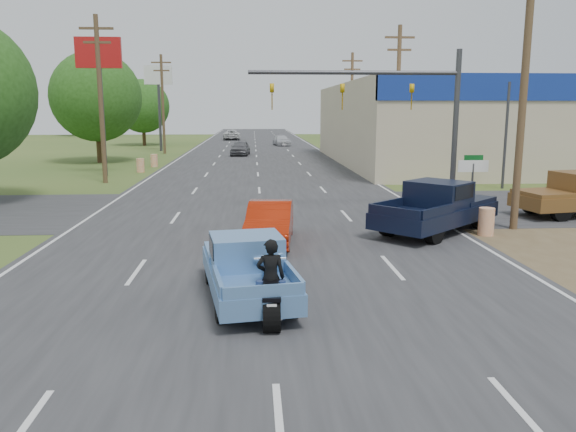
{
  "coord_description": "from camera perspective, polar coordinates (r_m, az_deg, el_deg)",
  "views": [
    {
      "loc": [
        -0.33,
        -7.24,
        4.43
      ],
      "look_at": [
        0.7,
        9.31,
        1.3
      ],
      "focal_mm": 35.0,
      "sensor_mm": 36.0,
      "label": 1
    }
  ],
  "objects": [
    {
      "name": "tree_6",
      "position": [
        106.48,
        -20.14,
        11.16
      ],
      "size": [
        8.82,
        8.82,
        10.92
      ],
      "color": "#422D19",
      "rests_on": "ground"
    },
    {
      "name": "rider",
      "position": [
        11.99,
        -1.77,
        -6.72
      ],
      "size": [
        0.62,
        0.41,
        1.68
      ],
      "primitive_type": "imported",
      "rotation": [
        0.0,
        0.0,
        3.13
      ],
      "color": "black",
      "rests_on": "ground"
    },
    {
      "name": "navy_pickup",
      "position": [
        21.37,
        15.01,
        0.95
      ],
      "size": [
        5.67,
        5.45,
        1.88
      ],
      "rotation": [
        0.0,
        0.0,
        -0.83
      ],
      "color": "black",
      "rests_on": "ground"
    },
    {
      "name": "street_name_sign",
      "position": [
        24.67,
        18.22,
        3.58
      ],
      "size": [
        0.8,
        0.08,
        2.61
      ],
      "color": "#3F3F44",
      "rests_on": "ground"
    },
    {
      "name": "barrel_0",
      "position": [
        21.33,
        19.49,
        -0.55
      ],
      "size": [
        0.56,
        0.56,
        1.0
      ],
      "primitive_type": "cylinder",
      "color": "orange",
      "rests_on": "ground"
    },
    {
      "name": "pole_sign_left_far",
      "position": [
        64.11,
        -13.02,
        12.86
      ],
      "size": [
        3.0,
        0.35,
        9.2
      ],
      "color": "#3F3F44",
      "rests_on": "ground"
    },
    {
      "name": "blue_pickup",
      "position": [
        13.46,
        -4.25,
        -5.09
      ],
      "size": [
        2.47,
        4.84,
        1.53
      ],
      "rotation": [
        0.0,
        0.0,
        0.16
      ],
      "color": "black",
      "rests_on": "ground"
    },
    {
      "name": "distant_car_grey",
      "position": [
        56.56,
        -4.87,
        6.9
      ],
      "size": [
        2.08,
        4.47,
        1.48
      ],
      "primitive_type": "imported",
      "rotation": [
        0.0,
        0.0,
        -0.08
      ],
      "color": "#5C5C61",
      "rests_on": "ground"
    },
    {
      "name": "barrel_1",
      "position": [
        29.35,
        13.79,
        2.68
      ],
      "size": [
        0.56,
        0.56,
        1.0
      ],
      "primitive_type": "cylinder",
      "color": "orange",
      "rests_on": "ground"
    },
    {
      "name": "barrel_3",
      "position": [
        46.09,
        -13.45,
        5.5
      ],
      "size": [
        0.56,
        0.56,
        1.0
      ],
      "primitive_type": "cylinder",
      "color": "orange",
      "rests_on": "ground"
    },
    {
      "name": "pole_sign_left_near",
      "position": [
        40.63,
        -18.63,
        14.01
      ],
      "size": [
        3.0,
        0.35,
        9.2
      ],
      "color": "#3F3F44",
      "rests_on": "ground"
    },
    {
      "name": "barrel_2",
      "position": [
        42.23,
        -14.76,
        4.99
      ],
      "size": [
        0.56,
        0.56,
        1.0
      ],
      "primitive_type": "cylinder",
      "color": "orange",
      "rests_on": "ground"
    },
    {
      "name": "utility_pole_1",
      "position": [
        22.52,
        22.86,
        12.13
      ],
      "size": [
        2.0,
        0.28,
        10.0
      ],
      "color": "#4C3823",
      "rests_on": "ground"
    },
    {
      "name": "signal_mast",
      "position": [
        25.01,
        10.89,
        11.35
      ],
      "size": [
        9.12,
        0.4,
        7.0
      ],
      "color": "#3F3F44",
      "rests_on": "ground"
    },
    {
      "name": "tree_5",
      "position": [
        106.66,
        13.21,
        11.18
      ],
      "size": [
        7.98,
        7.98,
        9.88
      ],
      "color": "#422D19",
      "rests_on": "ground"
    },
    {
      "name": "tree_2",
      "position": [
        74.55,
        -14.55,
        10.75
      ],
      "size": [
        6.72,
        6.72,
        8.32
      ],
      "color": "#422D19",
      "rests_on": "ground"
    },
    {
      "name": "lane_sign",
      "position": [
        23.03,
        18.24,
        3.85
      ],
      "size": [
        1.2,
        0.08,
        2.52
      ],
      "color": "#3F3F44",
      "rests_on": "ground"
    },
    {
      "name": "motorcycle",
      "position": [
        12.03,
        -1.75,
        -8.26
      ],
      "size": [
        0.71,
        2.32,
        1.18
      ],
      "rotation": [
        0.0,
        0.0,
        -0.01
      ],
      "color": "black",
      "rests_on": "ground"
    },
    {
      "name": "red_convertible",
      "position": [
        18.88,
        -1.86,
        -0.74
      ],
      "size": [
        1.88,
        4.3,
        1.38
      ],
      "primitive_type": "imported",
      "rotation": [
        0.0,
        0.0,
        -0.1
      ],
      "color": "#A61F07",
      "rests_on": "ground"
    },
    {
      "name": "utility_pole_5",
      "position": [
        36.43,
        -18.53,
        11.54
      ],
      "size": [
        2.0,
        0.28,
        10.0
      ],
      "color": "#4C3823",
      "rests_on": "ground"
    },
    {
      "name": "distant_car_silver",
      "position": [
        72.19,
        -0.65,
        7.67
      ],
      "size": [
        2.36,
        4.62,
        1.28
      ],
      "primitive_type": "imported",
      "rotation": [
        0.0,
        0.0,
        0.13
      ],
      "color": "silver",
      "rests_on": "ground"
    },
    {
      "name": "ground",
      "position": [
        8.49,
        -0.87,
        -20.73
      ],
      "size": [
        200.0,
        200.0,
        0.0
      ],
      "primitive_type": "plane",
      "color": "#375421",
      "rests_on": "ground"
    },
    {
      "name": "utility_pole_3",
      "position": [
        57.1,
        6.48,
        11.5
      ],
      "size": [
        2.0,
        0.28,
        10.0
      ],
      "color": "#4C3823",
      "rests_on": "ground"
    },
    {
      "name": "utility_pole_2",
      "position": [
        39.49,
        11.08,
        11.78
      ],
      "size": [
        2.0,
        0.28,
        10.0
      ],
      "color": "#4C3823",
      "rests_on": "ground"
    },
    {
      "name": "tree_1",
      "position": [
        50.99,
        -18.92,
        11.4
      ],
      "size": [
        7.56,
        7.56,
        9.36
      ],
      "color": "#422D19",
      "rests_on": "ground"
    },
    {
      "name": "cross_road",
      "position": [
        25.63,
        -2.77,
        0.74
      ],
      "size": [
        120.0,
        10.0,
        0.02
      ],
      "primitive_type": "cube",
      "color": "#2D2D30",
      "rests_on": "ground"
    },
    {
      "name": "main_road",
      "position": [
        47.45,
        -3.16,
        5.32
      ],
      "size": [
        15.0,
        180.0,
        0.02
      ],
      "primitive_type": "cube",
      "color": "#2D2D30",
      "rests_on": "ground"
    },
    {
      "name": "utility_pole_6",
      "position": [
        59.95,
        -12.61,
        11.28
      ],
      "size": [
        2.0,
        0.28,
        10.0
      ],
      "color": "#4C3823",
      "rests_on": "ground"
    },
    {
      "name": "distant_car_white",
      "position": [
        87.0,
        -5.73,
        8.2
      ],
      "size": [
        2.55,
        5.45,
        1.51
      ],
      "primitive_type": "imported",
      "rotation": [
        0.0,
        0.0,
        3.15
      ],
      "color": "silver",
      "rests_on": "ground"
    }
  ]
}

